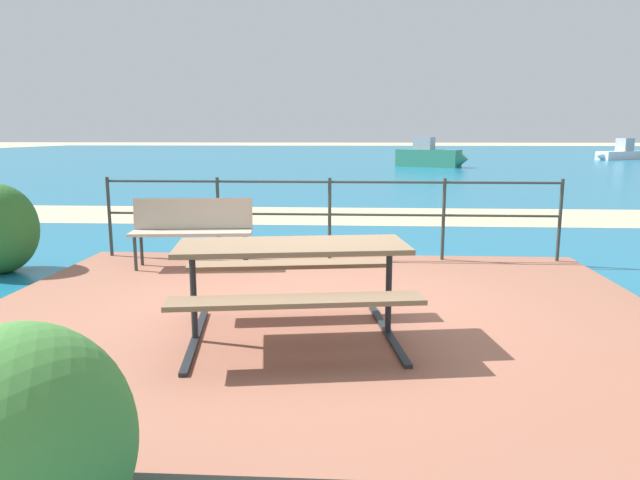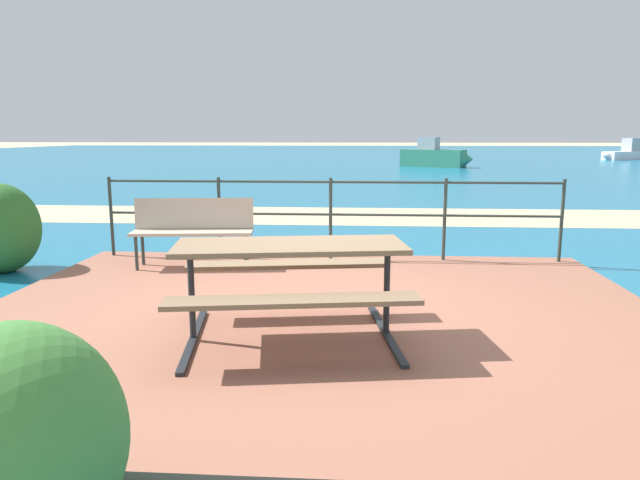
% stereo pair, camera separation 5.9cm
% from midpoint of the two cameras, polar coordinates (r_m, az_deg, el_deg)
% --- Properties ---
extents(ground_plane, '(240.00, 240.00, 0.00)m').
position_cam_midpoint_polar(ground_plane, '(5.35, -0.44, -7.78)').
color(ground_plane, tan).
extents(patio_paving, '(6.40, 5.20, 0.06)m').
position_cam_midpoint_polar(patio_paving, '(5.34, -0.44, -7.48)').
color(patio_paving, '#935B47').
rests_on(patio_paving, ground).
extents(sea_water, '(90.00, 90.00, 0.01)m').
position_cam_midpoint_polar(sea_water, '(45.11, 2.93, 8.27)').
color(sea_water, '#196B8E').
rests_on(sea_water, ground).
extents(beach_strip, '(54.01, 2.76, 0.01)m').
position_cam_midpoint_polar(beach_strip, '(11.98, 1.69, 2.41)').
color(beach_strip, tan).
rests_on(beach_strip, ground).
extents(picnic_table, '(1.98, 1.66, 0.77)m').
position_cam_midpoint_polar(picnic_table, '(4.53, -3.13, -2.56)').
color(picnic_table, '#7A6047').
rests_on(picnic_table, patio_paving).
extents(park_bench, '(1.50, 0.58, 0.84)m').
position_cam_midpoint_polar(park_bench, '(7.26, -12.77, 1.42)').
color(park_bench, tan).
rests_on(park_bench, patio_paving).
extents(railing_fence, '(5.94, 0.04, 1.06)m').
position_cam_midpoint_polar(railing_fence, '(7.50, 0.74, 3.23)').
color(railing_fence, '#2D3833').
rests_on(railing_fence, patio_paving).
extents(shrub_front, '(0.87, 0.87, 0.97)m').
position_cam_midpoint_polar(shrub_front, '(2.64, -28.08, -17.54)').
color(shrub_front, '#427F38').
rests_on(shrub_front, ground).
extents(boat_near, '(4.26, 2.99, 1.43)m').
position_cam_midpoint_polar(boat_near, '(44.36, 27.65, 7.64)').
color(boat_near, silver).
rests_on(boat_near, sea_water).
extents(boat_mid, '(3.74, 2.70, 1.54)m').
position_cam_midpoint_polar(boat_mid, '(30.72, 10.87, 8.13)').
color(boat_mid, '#338466').
rests_on(boat_mid, sea_water).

